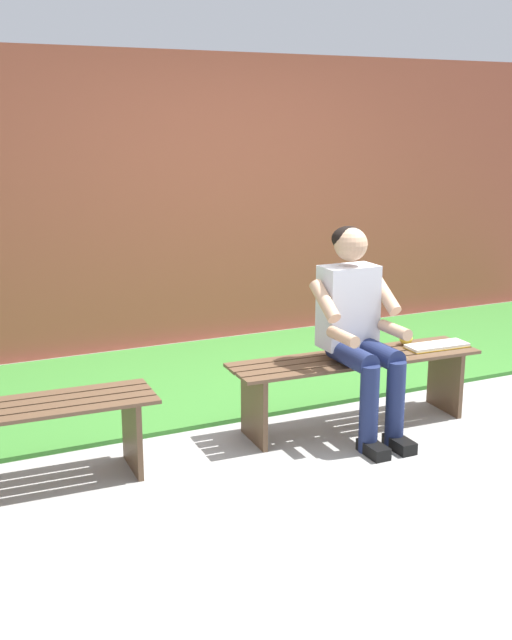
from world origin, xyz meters
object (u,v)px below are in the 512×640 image
(bench_near, at_px, (355,374))
(book_open, at_px, (437,346))
(person_seated, at_px, (358,324))
(apple, at_px, (406,338))

(bench_near, bearing_deg, book_open, 175.06)
(person_seated, relative_size, apple, 14.43)
(bench_near, distance_m, apple, 0.47)
(apple, height_order, book_open, apple)
(person_seated, height_order, apple, person_seated)
(person_seated, distance_m, book_open, 0.67)
(apple, bearing_deg, bench_near, 11.54)
(apple, bearing_deg, book_open, 135.66)
(apple, xyz_separation_m, book_open, (-0.14, 0.14, -0.03))
(bench_near, relative_size, apple, 18.58)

